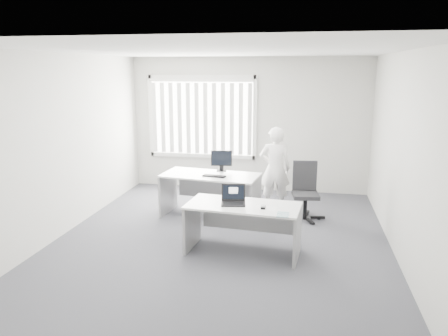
% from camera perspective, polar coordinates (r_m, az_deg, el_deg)
% --- Properties ---
extents(ground, '(6.00, 6.00, 0.00)m').
position_cam_1_polar(ground, '(6.73, -0.40, -9.51)').
color(ground, '#4E4F56').
rests_on(ground, ground).
extents(wall_back, '(5.00, 0.02, 2.80)m').
position_cam_1_polar(wall_back, '(9.25, 3.21, 5.65)').
color(wall_back, beige).
rests_on(wall_back, ground).
extents(wall_front, '(5.00, 0.02, 2.80)m').
position_cam_1_polar(wall_front, '(3.52, -9.99, -6.57)').
color(wall_front, beige).
rests_on(wall_front, ground).
extents(wall_left, '(0.02, 6.00, 2.80)m').
position_cam_1_polar(wall_left, '(7.23, -20.27, 2.84)').
color(wall_left, beige).
rests_on(wall_left, ground).
extents(wall_right, '(0.02, 6.00, 2.80)m').
position_cam_1_polar(wall_right, '(6.34, 22.34, 1.35)').
color(wall_right, beige).
rests_on(wall_right, ground).
extents(ceiling, '(5.00, 6.00, 0.02)m').
position_cam_1_polar(ceiling, '(6.22, -0.44, 15.08)').
color(ceiling, silver).
rests_on(ceiling, wall_back).
extents(window, '(2.32, 0.06, 1.76)m').
position_cam_1_polar(window, '(9.38, -2.92, 6.67)').
color(window, silver).
rests_on(window, wall_back).
extents(blinds, '(2.20, 0.10, 1.50)m').
position_cam_1_polar(blinds, '(9.33, -3.01, 6.45)').
color(blinds, white).
rests_on(blinds, wall_back).
extents(desk_near, '(1.63, 0.87, 0.71)m').
position_cam_1_polar(desk_near, '(6.15, 2.51, -6.57)').
color(desk_near, white).
rests_on(desk_near, ground).
extents(desk_far, '(1.75, 0.98, 0.76)m').
position_cam_1_polar(desk_far, '(7.64, -1.80, -2.39)').
color(desk_far, white).
rests_on(desk_far, ground).
extents(office_chair, '(0.64, 0.64, 1.00)m').
position_cam_1_polar(office_chair, '(7.72, 10.52, -4.30)').
color(office_chair, black).
rests_on(office_chair, ground).
extents(person, '(0.59, 0.42, 1.55)m').
position_cam_1_polar(person, '(8.00, 6.66, -0.11)').
color(person, white).
rests_on(person, ground).
extents(laptop, '(0.37, 0.34, 0.26)m').
position_cam_1_polar(laptop, '(6.04, 1.21, -3.63)').
color(laptop, black).
rests_on(laptop, desk_near).
extents(paper_sheet, '(0.31, 0.23, 0.00)m').
position_cam_1_polar(paper_sheet, '(5.95, 5.43, -5.25)').
color(paper_sheet, white).
rests_on(paper_sheet, desk_near).
extents(mouse, '(0.07, 0.11, 0.04)m').
position_cam_1_polar(mouse, '(5.93, 5.13, -5.08)').
color(mouse, silver).
rests_on(mouse, paper_sheet).
extents(booklet, '(0.15, 0.22, 0.01)m').
position_cam_1_polar(booklet, '(5.71, 7.70, -6.05)').
color(booklet, white).
rests_on(booklet, desk_near).
extents(keyboard, '(0.41, 0.20, 0.02)m').
position_cam_1_polar(keyboard, '(7.43, -1.30, -1.06)').
color(keyboard, black).
rests_on(keyboard, desk_far).
extents(monitor, '(0.39, 0.16, 0.38)m').
position_cam_1_polar(monitor, '(7.80, -0.33, 0.96)').
color(monitor, black).
rests_on(monitor, desk_far).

